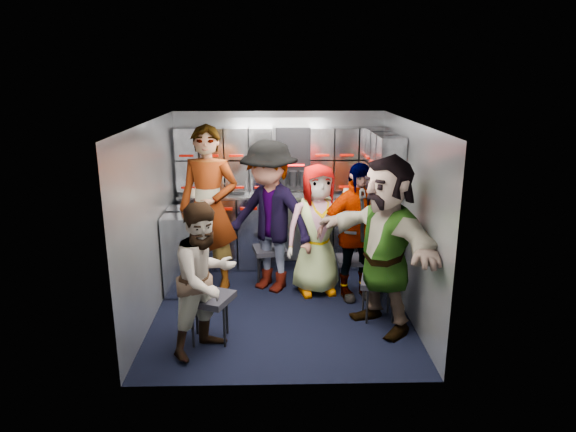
{
  "coord_description": "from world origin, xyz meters",
  "views": [
    {
      "loc": [
        -0.06,
        -5.37,
        2.62
      ],
      "look_at": [
        0.09,
        0.35,
        0.99
      ],
      "focal_mm": 32.0,
      "sensor_mm": 36.0,
      "label": 1
    }
  ],
  "objects_px": {
    "jump_seat_mid_right": "(352,262)",
    "jump_seat_near_right": "(379,285)",
    "attendant_arc_b": "(270,217)",
    "jump_seat_mid_left": "(270,252)",
    "attendant_standing": "(209,209)",
    "attendant_arc_a": "(206,279)",
    "attendant_arc_e": "(385,244)",
    "jump_seat_near_left": "(209,300)",
    "jump_seat_center": "(316,257)",
    "attendant_arc_d": "(356,232)",
    "attendant_arc_c": "(317,230)"
  },
  "relations": [
    {
      "from": "jump_seat_center",
      "to": "attendant_arc_c",
      "type": "distance_m",
      "value": 0.45
    },
    {
      "from": "jump_seat_near_right",
      "to": "attendant_arc_e",
      "type": "bearing_deg",
      "value": -90.0
    },
    {
      "from": "attendant_arc_b",
      "to": "jump_seat_near_right",
      "type": "bearing_deg",
      "value": -1.11
    },
    {
      "from": "attendant_arc_a",
      "to": "attendant_arc_d",
      "type": "distance_m",
      "value": 1.97
    },
    {
      "from": "attendant_standing",
      "to": "attendant_arc_e",
      "type": "xyz_separation_m",
      "value": [
        1.91,
        -1.09,
        -0.09
      ]
    },
    {
      "from": "jump_seat_mid_right",
      "to": "jump_seat_center",
      "type": "bearing_deg",
      "value": 158.77
    },
    {
      "from": "jump_seat_near_left",
      "to": "jump_seat_near_right",
      "type": "distance_m",
      "value": 1.82
    },
    {
      "from": "jump_seat_mid_right",
      "to": "jump_seat_near_right",
      "type": "xyz_separation_m",
      "value": [
        0.18,
        -0.74,
        0.02
      ]
    },
    {
      "from": "jump_seat_near_left",
      "to": "jump_seat_near_right",
      "type": "height_order",
      "value": "jump_seat_near_left"
    },
    {
      "from": "jump_seat_mid_left",
      "to": "jump_seat_mid_right",
      "type": "xyz_separation_m",
      "value": [
        1.0,
        -0.27,
        -0.04
      ]
    },
    {
      "from": "attendant_arc_e",
      "to": "jump_seat_mid_left",
      "type": "bearing_deg",
      "value": -165.43
    },
    {
      "from": "jump_seat_near_right",
      "to": "attendant_arc_b",
      "type": "bearing_deg",
      "value": 144.8
    },
    {
      "from": "jump_seat_mid_left",
      "to": "attendant_arc_d",
      "type": "distance_m",
      "value": 1.17
    },
    {
      "from": "jump_seat_mid_right",
      "to": "attendant_arc_c",
      "type": "bearing_deg",
      "value": -178.21
    },
    {
      "from": "jump_seat_near_right",
      "to": "jump_seat_mid_right",
      "type": "bearing_deg",
      "value": 103.81
    },
    {
      "from": "attendant_arc_a",
      "to": "attendant_arc_c",
      "type": "distance_m",
      "value": 1.77
    },
    {
      "from": "jump_seat_mid_right",
      "to": "attendant_arc_e",
      "type": "distance_m",
      "value": 1.08
    },
    {
      "from": "jump_seat_near_left",
      "to": "jump_seat_mid_left",
      "type": "height_order",
      "value": "jump_seat_near_left"
    },
    {
      "from": "attendant_arc_c",
      "to": "attendant_arc_e",
      "type": "xyz_separation_m",
      "value": [
        0.61,
        -0.91,
        0.13
      ]
    },
    {
      "from": "jump_seat_near_left",
      "to": "jump_seat_mid_left",
      "type": "distance_m",
      "value": 1.56
    },
    {
      "from": "jump_seat_center",
      "to": "attendant_standing",
      "type": "distance_m",
      "value": 1.45
    },
    {
      "from": "jump_seat_center",
      "to": "attendant_arc_b",
      "type": "bearing_deg",
      "value": -172.65
    },
    {
      "from": "jump_seat_mid_left",
      "to": "attendant_standing",
      "type": "relative_size",
      "value": 0.23
    },
    {
      "from": "attendant_arc_b",
      "to": "attendant_arc_d",
      "type": "xyz_separation_m",
      "value": [
        1.0,
        -0.27,
        -0.11
      ]
    },
    {
      "from": "attendant_arc_c",
      "to": "attendant_arc_d",
      "type": "bearing_deg",
      "value": -31.24
    },
    {
      "from": "attendant_arc_c",
      "to": "attendant_arc_e",
      "type": "distance_m",
      "value": 1.1
    },
    {
      "from": "attendant_arc_a",
      "to": "attendant_arc_d",
      "type": "height_order",
      "value": "attendant_arc_d"
    },
    {
      "from": "jump_seat_mid_left",
      "to": "jump_seat_near_right",
      "type": "bearing_deg",
      "value": -40.63
    },
    {
      "from": "jump_seat_near_right",
      "to": "attendant_arc_a",
      "type": "height_order",
      "value": "attendant_arc_a"
    },
    {
      "from": "jump_seat_near_left",
      "to": "attendant_arc_c",
      "type": "bearing_deg",
      "value": 45.02
    },
    {
      "from": "jump_seat_mid_left",
      "to": "attendant_arc_c",
      "type": "relative_size",
      "value": 0.3
    },
    {
      "from": "jump_seat_near_left",
      "to": "attendant_arc_d",
      "type": "relative_size",
      "value": 0.33
    },
    {
      "from": "jump_seat_mid_left",
      "to": "jump_seat_center",
      "type": "bearing_deg",
      "value": -10.59
    },
    {
      "from": "jump_seat_center",
      "to": "attendant_standing",
      "type": "xyz_separation_m",
      "value": [
        -1.3,
        0.01,
        0.63
      ]
    },
    {
      "from": "jump_seat_mid_left",
      "to": "jump_seat_near_left",
      "type": "bearing_deg",
      "value": -112.15
    },
    {
      "from": "attendant_standing",
      "to": "attendant_arc_c",
      "type": "relative_size",
      "value": 1.27
    },
    {
      "from": "attendant_arc_a",
      "to": "jump_seat_mid_right",
      "type": "bearing_deg",
      "value": -8.47
    },
    {
      "from": "jump_seat_near_right",
      "to": "attendant_arc_a",
      "type": "xyz_separation_m",
      "value": [
        -1.77,
        -0.61,
        0.34
      ]
    },
    {
      "from": "jump_seat_near_right",
      "to": "attendant_arc_b",
      "type": "distance_m",
      "value": 1.54
    },
    {
      "from": "attendant_standing",
      "to": "jump_seat_near_right",
      "type": "bearing_deg",
      "value": -14.46
    },
    {
      "from": "attendant_arc_b",
      "to": "attendant_arc_d",
      "type": "height_order",
      "value": "attendant_arc_b"
    },
    {
      "from": "jump_seat_near_left",
      "to": "jump_seat_mid_right",
      "type": "height_order",
      "value": "jump_seat_near_left"
    },
    {
      "from": "jump_seat_mid_left",
      "to": "attendant_standing",
      "type": "height_order",
      "value": "attendant_standing"
    },
    {
      "from": "jump_seat_mid_right",
      "to": "attendant_standing",
      "type": "relative_size",
      "value": 0.21
    },
    {
      "from": "jump_seat_near_left",
      "to": "jump_seat_center",
      "type": "xyz_separation_m",
      "value": [
        1.16,
        1.34,
        -0.06
      ]
    },
    {
      "from": "jump_seat_near_right",
      "to": "attendant_arc_e",
      "type": "distance_m",
      "value": 0.55
    },
    {
      "from": "jump_seat_near_right",
      "to": "jump_seat_near_left",
      "type": "bearing_deg",
      "value": -166.25
    },
    {
      "from": "jump_seat_near_left",
      "to": "attendant_arc_e",
      "type": "relative_size",
      "value": 0.29
    },
    {
      "from": "jump_seat_near_right",
      "to": "attendant_arc_b",
      "type": "height_order",
      "value": "attendant_arc_b"
    },
    {
      "from": "jump_seat_mid_left",
      "to": "attendant_arc_e",
      "type": "xyz_separation_m",
      "value": [
        1.18,
        -1.19,
        0.5
      ]
    }
  ]
}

